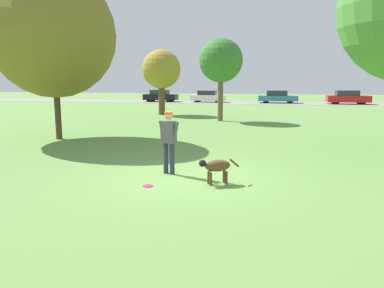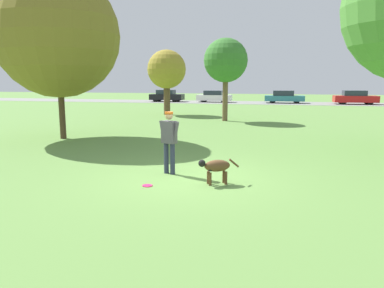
{
  "view_description": "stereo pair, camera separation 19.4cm",
  "coord_description": "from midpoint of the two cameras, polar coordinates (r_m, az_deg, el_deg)",
  "views": [
    {
      "loc": [
        2.14,
        -9.14,
        2.49
      ],
      "look_at": [
        0.16,
        -0.06,
        0.9
      ],
      "focal_mm": 35.0,
      "sensor_mm": 36.0,
      "label": 1
    },
    {
      "loc": [
        2.32,
        -9.1,
        2.49
      ],
      "look_at": [
        0.16,
        -0.06,
        0.9
      ],
      "focal_mm": 35.0,
      "sensor_mm": 36.0,
      "label": 2
    }
  ],
  "objects": [
    {
      "name": "parked_car_white",
      "position": [
        43.03,
        3.52,
        7.24
      ],
      "size": [
        3.91,
        1.69,
        1.31
      ],
      "rotation": [
        0.0,
        0.0,
        0.0
      ],
      "color": "white",
      "rests_on": "ground_plane"
    },
    {
      "name": "far_road_strip",
      "position": [
        42.26,
        10.47,
        6.19
      ],
      "size": [
        120.0,
        6.0,
        0.01
      ],
      "color": "gray",
      "rests_on": "ground_plane"
    },
    {
      "name": "frisbee",
      "position": [
        9.02,
        -6.21,
        -6.32
      ],
      "size": [
        0.24,
        0.24,
        0.02
      ],
      "color": "#E52366",
      "rests_on": "ground_plane"
    },
    {
      "name": "parked_car_black",
      "position": [
        43.96,
        -3.74,
        7.34
      ],
      "size": [
        3.88,
        1.9,
        1.37
      ],
      "rotation": [
        0.0,
        0.0,
        0.03
      ],
      "color": "black",
      "rests_on": "ground_plane"
    },
    {
      "name": "ground_plane",
      "position": [
        9.71,
        -0.27,
        -5.15
      ],
      "size": [
        120.0,
        120.0,
        0.0
      ],
      "primitive_type": "plane",
      "color": "#608C42"
    },
    {
      "name": "tree_mid_center",
      "position": [
        23.19,
        5.4,
        12.5
      ],
      "size": [
        2.65,
        2.65,
        4.99
      ],
      "color": "brown",
      "rests_on": "ground_plane"
    },
    {
      "name": "dog",
      "position": [
        9.03,
        4.25,
        -3.48
      ],
      "size": [
        0.97,
        0.57,
        0.62
      ],
      "rotation": [
        0.0,
        0.0,
        3.61
      ],
      "color": "brown",
      "rests_on": "ground_plane"
    },
    {
      "name": "person",
      "position": [
        9.94,
        -2.94,
        0.98
      ],
      "size": [
        0.64,
        0.35,
        1.67
      ],
      "rotation": [
        0.0,
        0.0,
        -0.38
      ],
      "color": "#2D334C",
      "rests_on": "ground_plane"
    },
    {
      "name": "parked_car_red",
      "position": [
        42.58,
        23.73,
        6.49
      ],
      "size": [
        4.35,
        1.91,
        1.43
      ],
      "rotation": [
        0.0,
        0.0,
        0.04
      ],
      "color": "red",
      "rests_on": "ground_plane"
    },
    {
      "name": "parked_car_teal",
      "position": [
        42.35,
        13.98,
        6.98
      ],
      "size": [
        4.26,
        1.93,
        1.36
      ],
      "rotation": [
        0.0,
        0.0,
        0.03
      ],
      "color": "teal",
      "rests_on": "ground_plane"
    },
    {
      "name": "tree_near_left",
      "position": [
        16.98,
        -19.49,
        15.34
      ],
      "size": [
        5.13,
        5.13,
        6.88
      ],
      "color": "#4C3826",
      "rests_on": "ground_plane"
    },
    {
      "name": "tree_far_left",
      "position": [
        27.38,
        -3.69,
        11.21
      ],
      "size": [
        2.77,
        2.77,
        4.64
      ],
      "color": "brown",
      "rests_on": "ground_plane"
    }
  ]
}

